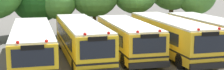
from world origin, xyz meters
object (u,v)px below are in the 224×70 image
school_bus_1 (81,39)px  tree_2 (57,1)px  school_bus_3 (170,35)px  school_bus_0 (32,43)px  school_bus_4 (207,33)px  school_bus_2 (127,37)px

school_bus_1 → tree_2: tree_2 is taller
tree_2 → school_bus_1: bearing=-84.3°
school_bus_3 → tree_2: 11.54m
tree_2 → school_bus_0: bearing=-106.1°
school_bus_4 → tree_2: bearing=-38.3°
school_bus_3 → tree_2: tree_2 is taller
school_bus_0 → school_bus_2: (6.68, 0.33, 0.03)m
school_bus_2 → school_bus_1: bearing=2.6°
school_bus_4 → tree_2: size_ratio=1.80×
school_bus_0 → tree_2: bearing=-105.6°
tree_2 → school_bus_2: bearing=-63.0°
school_bus_2 → tree_2: tree_2 is taller
school_bus_1 → school_bus_4: school_bus_1 is taller
school_bus_1 → school_bus_2: school_bus_1 is taller
school_bus_3 → school_bus_4: 3.31m
school_bus_0 → school_bus_2: size_ratio=1.17×
school_bus_4 → school_bus_3: bearing=4.4°
school_bus_0 → tree_2: size_ratio=2.12×
school_bus_4 → school_bus_2: bearing=-1.1°
school_bus_2 → school_bus_4: (6.51, -0.08, 0.05)m
school_bus_0 → school_bus_1: 3.32m
school_bus_0 → school_bus_3: bearing=-179.6°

